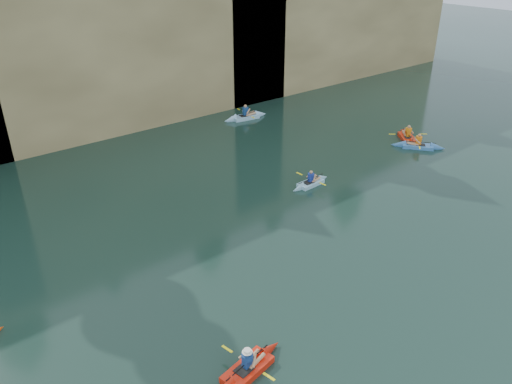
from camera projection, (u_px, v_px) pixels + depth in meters
ground at (383, 298)px, 18.21m from camera, size 160.00×160.00×0.00m
cliff at (64, 25)px, 36.30m from camera, size 70.00×16.00×12.00m
cliff_slab_center at (135, 41)px, 32.41m from camera, size 24.00×2.40×11.40m
cliff_slab_east at (344, 23)px, 43.83m from camera, size 26.00×2.40×9.84m
sea_cave_center at (58, 122)px, 30.52m from camera, size 3.50×1.00×3.20m
sea_cave_east at (240, 76)px, 37.97m from camera, size 5.00×1.00×4.50m
main_kayaker at (247, 369)px, 15.07m from camera, size 3.12×2.07×1.13m
kayaker_ltblue_near at (311, 183)px, 26.40m from camera, size 2.68×2.09×1.04m
kayaker_red_far at (407, 138)px, 32.17m from camera, size 2.69×3.15×1.25m
kayaker_ltblue_mid at (246, 117)px, 35.89m from camera, size 3.52×2.55×1.31m
kayaker_blue_east at (418, 146)px, 30.99m from camera, size 2.62×2.97×1.16m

